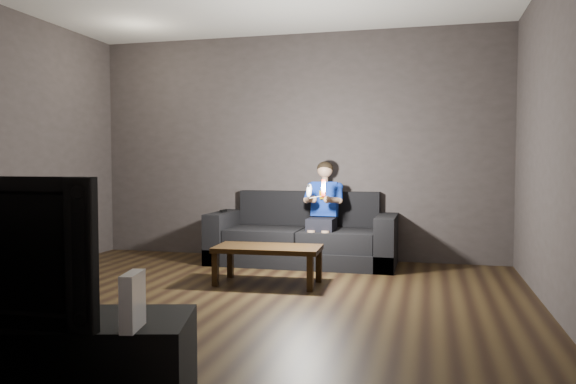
# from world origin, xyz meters

# --- Properties ---
(floor) EXTENTS (5.00, 5.00, 0.00)m
(floor) POSITION_xyz_m (0.00, 0.00, 0.00)
(floor) COLOR black
(floor) RESTS_ON ground
(back_wall) EXTENTS (5.00, 0.04, 2.70)m
(back_wall) POSITION_xyz_m (0.00, 2.50, 1.35)
(back_wall) COLOR #37302F
(back_wall) RESTS_ON ground
(right_wall) EXTENTS (0.04, 5.00, 2.70)m
(right_wall) POSITION_xyz_m (2.50, 0.00, 1.35)
(right_wall) COLOR #37302F
(right_wall) RESTS_ON ground
(sofa) EXTENTS (2.11, 0.91, 0.82)m
(sofa) POSITION_xyz_m (0.18, 2.15, 0.27)
(sofa) COLOR black
(sofa) RESTS_ON floor
(child) EXTENTS (0.44, 0.54, 1.08)m
(child) POSITION_xyz_m (0.42, 2.09, 0.69)
(child) COLOR black
(child) RESTS_ON sofa
(wii_remote_red) EXTENTS (0.04, 0.07, 0.18)m
(wii_remote_red) POSITION_xyz_m (0.51, 1.67, 0.89)
(wii_remote_red) COLOR red
(wii_remote_red) RESTS_ON child
(nunchuk_white) EXTENTS (0.07, 0.10, 0.15)m
(nunchuk_white) POSITION_xyz_m (0.35, 1.68, 0.86)
(nunchuk_white) COLOR white
(nunchuk_white) RESTS_ON child
(wii_remote_black) EXTENTS (0.04, 0.16, 0.03)m
(wii_remote_black) POSITION_xyz_m (-0.77, 2.07, 0.59)
(wii_remote_black) COLOR black
(wii_remote_black) RESTS_ON sofa
(coffee_table) EXTENTS (1.02, 0.55, 0.36)m
(coffee_table) POSITION_xyz_m (0.10, 0.96, 0.31)
(coffee_table) COLOR black
(coffee_table) RESTS_ON floor
(wii_console) EXTENTS (0.08, 0.17, 0.21)m
(wii_console) POSITION_xyz_m (0.52, -2.27, 0.64)
(wii_console) COLOR white
(wii_console) RESTS_ON media_console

